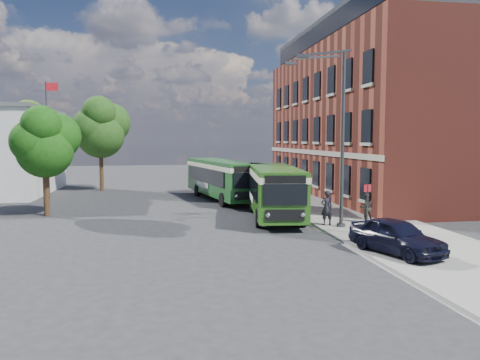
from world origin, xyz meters
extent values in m
plane|color=#28292B|center=(0.00, 0.00, 0.00)|extent=(120.00, 120.00, 0.00)
cube|color=gray|center=(7.00, 8.00, 0.07)|extent=(6.00, 48.00, 0.15)
cube|color=beige|center=(3.95, 8.00, 0.01)|extent=(0.12, 48.00, 0.01)
cube|color=maroon|center=(14.00, 12.00, 6.00)|extent=(12.00, 26.00, 12.00)
cube|color=#B0A995|center=(7.96, 12.00, 3.60)|extent=(0.12, 26.00, 0.35)
cube|color=#202328|center=(14.00, 12.00, 13.10)|extent=(10.80, 24.80, 2.20)
cube|color=black|center=(8.57, 12.00, 13.10)|extent=(0.08, 24.00, 1.40)
cylinder|color=#383B3E|center=(-12.50, 13.00, 4.50)|extent=(0.10, 0.10, 9.00)
cube|color=red|center=(-12.05, 13.00, 8.60)|extent=(0.90, 0.02, 0.60)
cylinder|color=#383B3E|center=(5.20, -2.00, 0.15)|extent=(0.44, 0.44, 0.30)
cylinder|color=#383B3E|center=(5.20, -2.00, 4.50)|extent=(0.18, 0.18, 9.00)
cube|color=#383B3E|center=(3.96, -2.60, 8.80)|extent=(2.58, 0.46, 0.37)
cube|color=#383B3E|center=(3.96, -1.40, 8.80)|extent=(2.58, 0.46, 0.37)
cube|color=#383B3E|center=(2.73, -3.08, 8.55)|extent=(0.55, 0.22, 0.16)
cube|color=#383B3E|center=(2.73, -0.92, 8.55)|extent=(0.55, 0.22, 0.16)
cylinder|color=#383B3E|center=(5.60, -4.20, 1.25)|extent=(0.08, 0.08, 2.50)
cube|color=red|center=(5.60, -4.20, 2.35)|extent=(0.35, 0.04, 0.35)
cube|color=#285C17|center=(2.62, 2.05, 1.77)|extent=(3.69, 9.94, 2.45)
cube|color=#285C17|center=(2.62, 2.05, 0.50)|extent=(3.74, 9.98, 0.14)
cube|color=black|center=(1.39, 2.51, 1.90)|extent=(1.07, 7.85, 1.10)
cube|color=black|center=(3.93, 2.19, 1.90)|extent=(1.07, 7.85, 1.10)
cube|color=beige|center=(2.62, 2.05, 2.60)|extent=(3.76, 10.01, 0.32)
cube|color=#285C17|center=(2.62, 2.05, 2.96)|extent=(3.58, 9.83, 0.12)
cube|color=black|center=(2.01, -2.79, 1.95)|extent=(2.14, 0.35, 1.05)
cube|color=black|center=(2.01, -2.80, 2.70)|extent=(1.99, 0.33, 0.38)
cube|color=black|center=(2.01, -2.80, 0.95)|extent=(1.90, 0.32, 0.55)
sphere|color=silver|center=(1.17, -2.68, 0.95)|extent=(0.26, 0.26, 0.26)
sphere|color=silver|center=(2.85, -2.89, 0.95)|extent=(0.26, 0.26, 0.26)
cube|color=black|center=(3.23, 6.89, 2.00)|extent=(1.99, 0.33, 0.90)
cube|color=white|center=(1.46, 3.20, 1.15)|extent=(0.44, 3.18, 0.45)
cylinder|color=black|center=(1.08, -0.83, 0.50)|extent=(0.40, 1.03, 1.00)
cylinder|color=black|center=(3.40, -1.13, 0.50)|extent=(0.40, 1.03, 1.00)
cylinder|color=black|center=(1.71, 4.23, 0.50)|extent=(0.40, 1.03, 1.00)
cylinder|color=black|center=(4.04, 3.94, 0.50)|extent=(0.40, 1.03, 1.00)
cube|color=#1C5621|center=(0.60, 10.79, 1.77)|extent=(4.61, 11.41, 2.45)
cube|color=#1C5621|center=(0.60, 10.79, 0.50)|extent=(4.65, 11.46, 0.14)
cube|color=black|center=(-0.71, 10.84, 1.90)|extent=(1.88, 9.17, 1.10)
cube|color=black|center=(1.80, 11.33, 1.90)|extent=(1.88, 9.17, 1.10)
cube|color=beige|center=(0.60, 10.79, 2.60)|extent=(4.68, 11.48, 0.32)
cube|color=#1C5621|center=(0.60, 10.79, 2.96)|extent=(4.49, 11.29, 0.12)
cube|color=black|center=(1.68, 5.30, 1.95)|extent=(2.12, 0.49, 1.05)
cube|color=black|center=(1.68, 5.29, 2.70)|extent=(1.98, 0.47, 0.38)
cube|color=black|center=(1.68, 5.29, 0.95)|extent=(1.88, 0.45, 0.55)
sphere|color=silver|center=(0.85, 5.15, 0.95)|extent=(0.26, 0.26, 0.26)
sphere|color=silver|center=(2.51, 5.47, 0.95)|extent=(0.26, 0.26, 0.26)
cube|color=black|center=(-0.48, 16.28, 2.00)|extent=(1.98, 0.47, 0.90)
cube|color=white|center=(-0.86, 11.52, 1.15)|extent=(0.66, 3.15, 0.45)
cylinder|color=black|center=(0.18, 6.87, 0.50)|extent=(0.47, 1.04, 1.00)
cylinder|color=black|center=(2.48, 7.32, 0.50)|extent=(0.47, 1.04, 1.00)
cylinder|color=black|center=(-1.08, 13.28, 0.50)|extent=(0.47, 1.04, 1.00)
cylinder|color=black|center=(1.21, 13.73, 0.50)|extent=(0.47, 1.04, 1.00)
imported|color=black|center=(5.17, -7.83, 0.85)|extent=(2.91, 4.43, 1.40)
imported|color=black|center=(4.60, -1.50, 1.06)|extent=(0.71, 0.51, 1.82)
imported|color=black|center=(6.97, -1.09, 0.94)|extent=(0.82, 0.67, 1.57)
cylinder|color=#331E12|center=(-10.84, 5.00, 1.41)|extent=(0.36, 0.36, 2.83)
sphere|color=#16430E|center=(-10.84, 5.00, 3.98)|extent=(3.34, 3.34, 3.34)
sphere|color=#16430E|center=(-10.20, 5.51, 4.82)|extent=(2.83, 2.83, 2.83)
sphere|color=#16430E|center=(-11.42, 4.55, 4.50)|extent=(2.57, 2.57, 2.57)
sphere|color=#16430E|center=(-10.84, 4.35, 5.46)|extent=(2.31, 2.31, 2.31)
cylinder|color=#331E12|center=(-14.29, 15.57, 1.65)|extent=(0.36, 0.36, 3.31)
sphere|color=#2E4D14|center=(-14.29, 15.57, 4.66)|extent=(3.91, 3.91, 3.91)
sphere|color=#2E4D14|center=(-13.53, 16.17, 5.64)|extent=(3.31, 3.31, 3.31)
sphere|color=#2E4D14|center=(-14.96, 15.04, 5.26)|extent=(3.01, 3.01, 3.01)
sphere|color=#2E4D14|center=(-14.29, 14.82, 6.39)|extent=(2.71, 2.71, 2.71)
cylinder|color=#331E12|center=(-9.33, 18.94, 1.80)|extent=(0.36, 0.36, 3.60)
sphere|color=#204515|center=(-9.33, 18.94, 5.08)|extent=(4.26, 4.26, 4.26)
sphere|color=#204515|center=(-8.51, 19.60, 6.14)|extent=(3.60, 3.60, 3.60)
sphere|color=#204515|center=(-10.07, 18.37, 5.73)|extent=(3.27, 3.27, 3.27)
sphere|color=#204515|center=(-9.33, 18.12, 6.96)|extent=(2.95, 2.95, 2.95)
camera|label=1|loc=(-3.86, -24.68, 4.64)|focal=35.00mm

